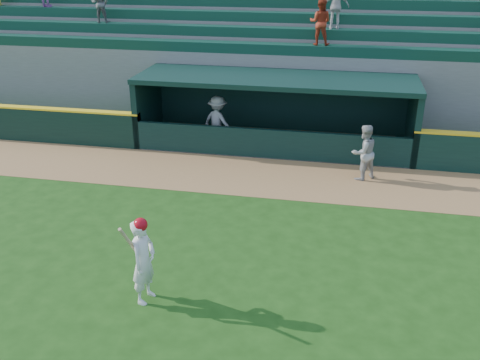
{
  "coord_description": "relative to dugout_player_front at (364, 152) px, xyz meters",
  "views": [
    {
      "loc": [
        2.31,
        -9.95,
        6.45
      ],
      "look_at": [
        0.0,
        1.6,
        1.3
      ],
      "focal_mm": 40.0,
      "sensor_mm": 36.0,
      "label": 1
    }
  ],
  "objects": [
    {
      "name": "warning_track",
      "position": [
        -3.0,
        -0.44,
        -0.84
      ],
      "size": [
        40.0,
        3.0,
        0.01
      ],
      "primitive_type": "cube",
      "color": "olive",
      "rests_on": "ground"
    },
    {
      "name": "stands",
      "position": [
        -2.97,
        7.22,
        1.56
      ],
      "size": [
        34.5,
        6.25,
        7.59
      ],
      "color": "slate",
      "rests_on": "ground"
    },
    {
      "name": "dugout_player_inside",
      "position": [
        -4.95,
        2.04,
        0.04
      ],
      "size": [
        1.32,
        1.07,
        1.77
      ],
      "primitive_type": "imported",
      "rotation": [
        0.0,
        0.0,
        2.72
      ],
      "color": "#ACACA6",
      "rests_on": "ground"
    },
    {
      "name": "ground",
      "position": [
        -3.0,
        -5.34,
        -0.85
      ],
      "size": [
        120.0,
        120.0,
        0.0
      ],
      "primitive_type": "plane",
      "color": "#1A4010",
      "rests_on": "ground"
    },
    {
      "name": "batter_at_plate",
      "position": [
        -4.25,
        -7.01,
        0.06
      ],
      "size": [
        0.52,
        0.83,
        1.83
      ],
      "color": "silver",
      "rests_on": "ground"
    },
    {
      "name": "dugout",
      "position": [
        -3.0,
        2.66,
        0.51
      ],
      "size": [
        9.4,
        2.8,
        2.46
      ],
      "color": "slate",
      "rests_on": "ground"
    },
    {
      "name": "dugout_player_front",
      "position": [
        0.0,
        0.0,
        0.0
      ],
      "size": [
        1.04,
        1.01,
        1.7
      ],
      "primitive_type": "imported",
      "rotation": [
        0.0,
        0.0,
        3.78
      ],
      "color": "#9A9A95",
      "rests_on": "ground"
    }
  ]
}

